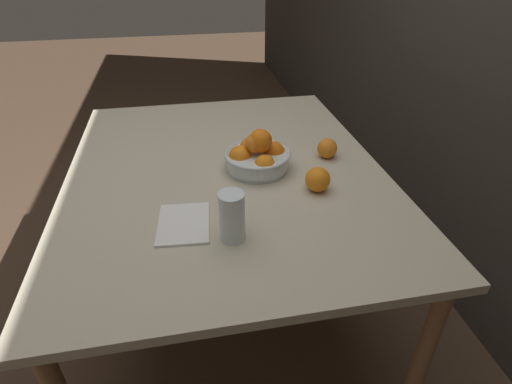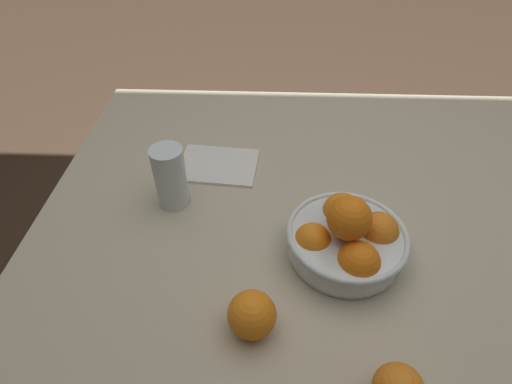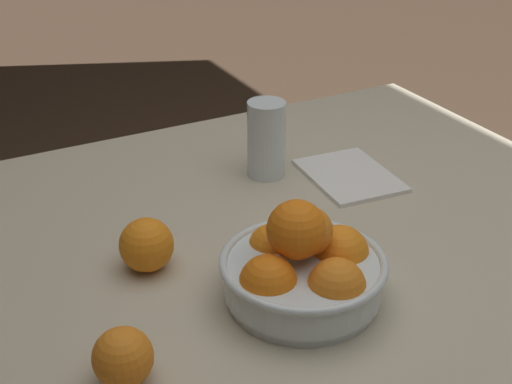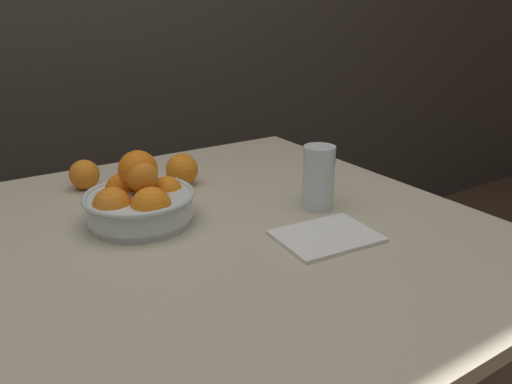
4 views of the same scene
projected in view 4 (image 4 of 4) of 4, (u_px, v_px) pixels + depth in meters
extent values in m
cube|color=#B7AD93|center=(149.00, 252.00, 0.97)|extent=(1.39, 1.12, 0.03)
cylinder|color=#936B47|center=(270.00, 242.00, 1.82)|extent=(0.05, 0.05, 0.69)
cylinder|color=silver|center=(141.00, 219.00, 1.07)|extent=(0.21, 0.21, 0.02)
cylinder|color=silver|center=(140.00, 205.00, 1.06)|extent=(0.22, 0.22, 0.05)
torus|color=silver|center=(139.00, 195.00, 1.05)|extent=(0.24, 0.24, 0.01)
sphere|color=orange|center=(166.00, 192.00, 1.10)|extent=(0.07, 0.07, 0.07)
sphere|color=orange|center=(123.00, 191.00, 1.09)|extent=(0.08, 0.08, 0.08)
sphere|color=orange|center=(112.00, 207.00, 1.01)|extent=(0.08, 0.08, 0.08)
sphere|color=orange|center=(151.00, 207.00, 1.00)|extent=(0.08, 0.08, 0.08)
sphere|color=orange|center=(142.00, 176.00, 1.03)|extent=(0.07, 0.07, 0.07)
sphere|color=orange|center=(138.00, 170.00, 1.04)|extent=(0.08, 0.08, 0.08)
cylinder|color=#F4A314|center=(318.00, 184.00, 1.13)|extent=(0.06, 0.06, 0.12)
cylinder|color=silver|center=(318.00, 178.00, 1.12)|extent=(0.07, 0.07, 0.15)
sphere|color=orange|center=(84.00, 174.00, 1.25)|extent=(0.07, 0.07, 0.07)
sphere|color=orange|center=(182.00, 170.00, 1.28)|extent=(0.08, 0.08, 0.08)
cube|color=white|center=(326.00, 236.00, 1.00)|extent=(0.21, 0.16, 0.01)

